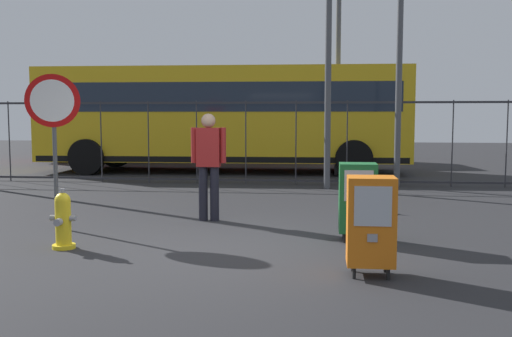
{
  "coord_description": "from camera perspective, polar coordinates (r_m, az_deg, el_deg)",
  "views": [
    {
      "loc": [
        1.21,
        -6.78,
        1.63
      ],
      "look_at": [
        0.3,
        1.2,
        0.9
      ],
      "focal_mm": 40.52,
      "sensor_mm": 36.0,
      "label": 1
    }
  ],
  "objects": [
    {
      "name": "traffic_cone",
      "position": [
        10.12,
        10.54,
        -2.68
      ],
      "size": [
        0.36,
        0.36,
        0.53
      ],
      "color": "black",
      "rests_on": "ground_plane"
    },
    {
      "name": "newspaper_box_secondary",
      "position": [
        7.65,
        10.0,
        -2.85
      ],
      "size": [
        0.48,
        0.42,
        1.02
      ],
      "color": "black",
      "rests_on": "ground_plane"
    },
    {
      "name": "newspaper_box_primary",
      "position": [
        6.01,
        11.27,
        -5.08
      ],
      "size": [
        0.48,
        0.42,
        1.02
      ],
      "color": "black",
      "rests_on": "ground_plane"
    },
    {
      "name": "ground_plane",
      "position": [
        7.08,
        -3.55,
        -8.13
      ],
      "size": [
        60.0,
        60.0,
        0.0
      ],
      "primitive_type": "plane",
      "color": "#262628"
    },
    {
      "name": "bus_near",
      "position": [
        16.95,
        -3.19,
        5.45
      ],
      "size": [
        10.57,
        3.03,
        3.0
      ],
      "rotation": [
        0.0,
        0.0,
        0.03
      ],
      "color": "gold",
      "rests_on": "ground_plane"
    },
    {
      "name": "fence_barrier",
      "position": [
        13.77,
        1.47,
        2.64
      ],
      "size": [
        18.03,
        0.04,
        2.0
      ],
      "color": "#2D2D33",
      "rests_on": "ground_plane"
    },
    {
      "name": "street_light_far_right",
      "position": [
        13.77,
        14.05,
        14.28
      ],
      "size": [
        0.32,
        0.32,
        6.58
      ],
      "color": "#4C4F54",
      "rests_on": "ground_plane"
    },
    {
      "name": "pedestrian",
      "position": [
        8.99,
        -4.7,
        0.82
      ],
      "size": [
        0.55,
        0.22,
        1.67
      ],
      "color": "black",
      "rests_on": "ground_plane"
    },
    {
      "name": "street_light_near_right",
      "position": [
        16.48,
        8.16,
        14.54
      ],
      "size": [
        0.32,
        0.32,
        7.51
      ],
      "color": "#4C4F54",
      "rests_on": "ground_plane"
    },
    {
      "name": "stop_sign",
      "position": [
        8.78,
        -19.37,
        4.71
      ],
      "size": [
        0.71,
        0.31,
        2.23
      ],
      "color": "#4C4F54",
      "rests_on": "ground_plane"
    },
    {
      "name": "bus_far",
      "position": [
        21.34,
        -6.19,
        5.37
      ],
      "size": [
        10.74,
        3.86,
        3.0
      ],
      "rotation": [
        0.0,
        0.0,
        0.13
      ],
      "color": "red",
      "rests_on": "ground_plane"
    },
    {
      "name": "fire_hydrant",
      "position": [
        7.51,
        -18.51,
        -4.88
      ],
      "size": [
        0.33,
        0.32,
        0.75
      ],
      "color": "yellow",
      "rests_on": "ground_plane"
    }
  ]
}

